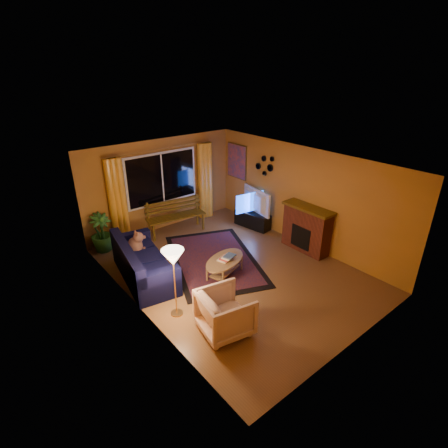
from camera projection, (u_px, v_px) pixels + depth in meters
floor at (232, 270)px, 7.94m from camera, size 4.50×6.00×0.02m
ceiling at (234, 162)px, 6.87m from camera, size 4.50×6.00×0.02m
wall_back at (162, 185)px, 9.53m from camera, size 4.50×0.02×2.50m
wall_left at (135, 253)px, 6.12m from camera, size 0.02×6.00×2.50m
wall_right at (302, 197)px, 8.69m from camera, size 0.02×6.00×2.50m
window at (162, 178)px, 9.40m from camera, size 2.00×0.02×1.30m
curtain_rod at (161, 149)px, 9.03m from camera, size 3.20×0.03×0.03m
curtain_left at (117, 202)px, 8.72m from camera, size 0.36×0.36×2.24m
curtain_right at (205, 181)px, 10.26m from camera, size 0.36×0.36×2.24m
bench at (177, 224)px, 9.60m from camera, size 1.65×0.72×0.48m
potted_plant at (101, 233)px, 8.58m from camera, size 0.68×0.68×0.97m
sofa at (144, 260)px, 7.51m from camera, size 1.23×2.20×0.84m
dog at (135, 243)px, 7.78m from camera, size 0.31×0.41×0.43m
armchair at (225, 311)px, 5.98m from camera, size 0.93×0.97×0.86m
floor_lamp at (175, 284)px, 6.28m from camera, size 0.23×0.23×1.36m
rug at (214, 259)px, 8.35m from camera, size 2.88×3.48×0.02m
coffee_table at (225, 267)px, 7.65m from camera, size 1.43×1.43×0.41m
tv_console at (252, 220)px, 9.93m from camera, size 0.52×1.10×0.44m
television at (253, 201)px, 9.70m from camera, size 0.33×1.19×0.68m
fireplace at (307, 230)px, 8.59m from camera, size 0.40×1.20×1.10m
mirror_cluster at (265, 165)px, 9.35m from camera, size 0.06×0.60×0.56m
painting at (237, 161)px, 10.23m from camera, size 0.04×0.76×0.96m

